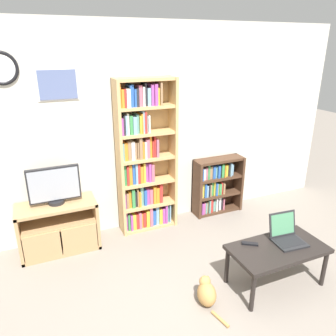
{
  "coord_description": "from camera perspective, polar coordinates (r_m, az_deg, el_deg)",
  "views": [
    {
      "loc": [
        -1.23,
        -1.82,
        2.32
      ],
      "look_at": [
        0.03,
        1.11,
        1.11
      ],
      "focal_mm": 35.0,
      "sensor_mm": 36.0,
      "label": 1
    }
  ],
  "objects": [
    {
      "name": "ground_plane",
      "position": [
        3.19,
        8.2,
        -26.13
      ],
      "size": [
        18.0,
        18.0,
        0.0
      ],
      "primitive_type": "plane",
      "color": "gray"
    },
    {
      "name": "wall_back",
      "position": [
        4.17,
        -5.68,
        6.58
      ],
      "size": [
        5.99,
        0.09,
        2.6
      ],
      "color": "beige",
      "rests_on": "ground_plane"
    },
    {
      "name": "tv_stand",
      "position": [
        4.12,
        -18.47,
        -9.81
      ],
      "size": [
        0.9,
        0.41,
        0.6
      ],
      "color": "tan",
      "rests_on": "ground_plane"
    },
    {
      "name": "television",
      "position": [
        3.92,
        -19.2,
        -2.95
      ],
      "size": [
        0.57,
        0.18,
        0.44
      ],
      "color": "black",
      "rests_on": "tv_stand"
    },
    {
      "name": "bookshelf_tall",
      "position": [
        4.14,
        -4.34,
        1.22
      ],
      "size": [
        0.75,
        0.26,
        1.96
      ],
      "color": "tan",
      "rests_on": "ground_plane"
    },
    {
      "name": "bookshelf_short",
      "position": [
        4.77,
        8.12,
        -3.06
      ],
      "size": [
        0.72,
        0.25,
        0.82
      ],
      "color": "#472D1E",
      "rests_on": "ground_plane"
    },
    {
      "name": "coffee_table",
      "position": [
        3.53,
        18.52,
        -13.6
      ],
      "size": [
        0.96,
        0.51,
        0.44
      ],
      "color": "black",
      "rests_on": "ground_plane"
    },
    {
      "name": "laptop",
      "position": [
        3.6,
        19.89,
        -10.84
      ],
      "size": [
        0.33,
        0.33,
        0.27
      ],
      "rotation": [
        0.0,
        0.0,
        -0.09
      ],
      "color": "#232326",
      "rests_on": "coffee_table"
    },
    {
      "name": "remote_near_laptop",
      "position": [
        3.46,
        14.07,
        -12.66
      ],
      "size": [
        0.16,
        0.13,
        0.02
      ],
      "rotation": [
        0.0,
        0.0,
        4.13
      ],
      "color": "black",
      "rests_on": "coffee_table"
    },
    {
      "name": "cat",
      "position": [
        3.33,
        6.73,
        -20.74
      ],
      "size": [
        0.21,
        0.46,
        0.28
      ],
      "rotation": [
        0.0,
        0.0,
        -0.18
      ],
      "color": "#B78447",
      "rests_on": "ground_plane"
    }
  ]
}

